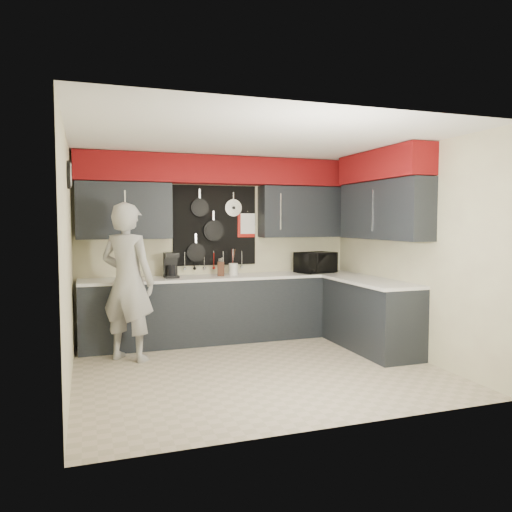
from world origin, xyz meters
name	(u,v)px	position (x,y,z in m)	size (l,w,h in m)	color
ground	(257,369)	(0.00, 0.00, 0.00)	(4.00, 4.00, 0.00)	#BBAB92
back_wall_assembly	(221,198)	(0.01, 1.60, 2.01)	(4.00, 0.36, 2.60)	beige
right_wall_assembly	(386,201)	(1.85, 0.26, 1.94)	(0.36, 3.50, 2.60)	beige
left_wall_assembly	(68,256)	(-1.99, 0.02, 1.33)	(0.05, 3.50, 2.60)	beige
base_cabinets	(264,310)	(0.49, 1.13, 0.46)	(3.95, 2.20, 0.92)	black
microwave	(315,262)	(1.40, 1.40, 1.07)	(0.55, 0.37, 0.31)	black
knife_block	(221,269)	(-0.05, 1.43, 1.02)	(0.09, 0.09, 0.20)	#381F11
utensil_crock	(233,269)	(0.16, 1.49, 1.01)	(0.13, 0.13, 0.17)	silver
coffee_maker	(171,265)	(-0.74, 1.47, 1.10)	(0.19, 0.23, 0.34)	black
person	(128,282)	(-1.36, 0.85, 0.95)	(0.70, 0.46, 1.91)	#A5A5A2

